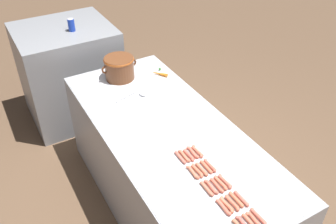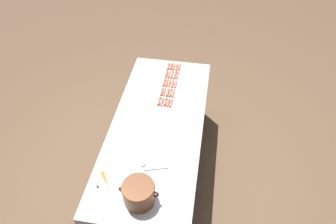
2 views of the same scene
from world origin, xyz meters
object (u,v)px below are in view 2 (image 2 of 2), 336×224
(hot_dog_18, at_px, (164,92))
(hot_dog_24, at_px, (159,101))
(hot_dog_0, at_px, (179,67))
(hot_dog_20, at_px, (168,66))
(hot_dog_10, at_px, (174,67))
(hot_dog_16, at_px, (169,75))
(hot_dog_17, at_px, (167,83))
(bean_pot, at_px, (139,192))
(hot_dog_13, at_px, (168,92))
(hot_dog_7, at_px, (173,84))
(hot_dog_2, at_px, (175,84))
(hot_dog_1, at_px, (177,75))
(hot_dog_11, at_px, (172,75))
(hot_dog_21, at_px, (166,74))
(hot_dog_6, at_px, (175,75))
(hot_dog_19, at_px, (162,102))
(hot_dog_22, at_px, (164,82))
(hot_dog_23, at_px, (162,92))
(hot_dog_9, at_px, (168,102))
(hot_dog_12, at_px, (170,83))
(hot_dog_3, at_px, (173,93))
(hot_dog_8, at_px, (170,93))
(hot_dog_15, at_px, (171,66))
(serving_spoon, at_px, (147,165))
(hot_dog_4, at_px, (171,103))
(carrot, at_px, (105,180))
(hot_dog_5, at_px, (177,67))
(hot_dog_14, at_px, (165,102))

(hot_dog_18, relative_size, hot_dog_24, 1.00)
(hot_dog_0, xyz_separation_m, hot_dog_20, (0.14, 0.01, 0.00))
(hot_dog_10, distance_m, hot_dog_16, 0.17)
(hot_dog_17, xyz_separation_m, bean_pot, (-0.02, 1.46, 0.10))
(hot_dog_16, relative_size, hot_dog_20, 1.00)
(hot_dog_13, bearing_deg, hot_dog_7, -102.30)
(hot_dog_2, bearing_deg, hot_dog_1, -88.69)
(hot_dog_7, bearing_deg, hot_dog_11, -77.45)
(hot_dog_0, xyz_separation_m, hot_dog_21, (0.13, 0.16, 0.00))
(hot_dog_6, bearing_deg, hot_dog_19, 81.51)
(hot_dog_22, relative_size, hot_dog_23, 1.00)
(hot_dog_9, distance_m, hot_dog_24, 0.10)
(hot_dog_12, distance_m, hot_dog_23, 0.17)
(hot_dog_3, distance_m, hot_dog_16, 0.32)
(hot_dog_6, relative_size, hot_dog_23, 1.00)
(hot_dog_8, distance_m, hot_dog_13, 0.03)
(hot_dog_3, height_order, hot_dog_6, same)
(hot_dog_15, bearing_deg, hot_dog_3, 101.66)
(hot_dog_8, height_order, hot_dog_21, same)
(hot_dog_10, relative_size, hot_dog_19, 1.00)
(hot_dog_1, bearing_deg, hot_dog_17, 58.51)
(hot_dog_3, distance_m, hot_dog_17, 0.19)
(hot_dog_15, distance_m, hot_dog_17, 0.31)
(hot_dog_6, height_order, bean_pot, bean_pot)
(hot_dog_10, bearing_deg, hot_dog_12, 90.08)
(hot_dog_18, bearing_deg, hot_dog_3, 178.51)
(hot_dog_12, distance_m, hot_dog_22, 0.06)
(hot_dog_22, distance_m, serving_spoon, 1.14)
(hot_dog_4, bearing_deg, hot_dog_11, -82.28)
(hot_dog_22, bearing_deg, carrot, 78.59)
(hot_dog_5, xyz_separation_m, hot_dog_7, (0.00, 0.31, 0.00))
(hot_dog_5, distance_m, hot_dog_18, 0.47)
(hot_dog_8, relative_size, hot_dog_14, 1.00)
(hot_dog_22, bearing_deg, hot_dog_12, -177.96)
(hot_dog_5, height_order, hot_dog_8, same)
(hot_dog_5, height_order, hot_dog_9, same)
(hot_dog_11, distance_m, hot_dog_19, 0.47)
(hot_dog_14, bearing_deg, hot_dog_21, -81.81)
(hot_dog_24, bearing_deg, hot_dog_2, -113.81)
(hot_dog_7, relative_size, hot_dog_15, 1.00)
(hot_dog_11, bearing_deg, hot_dog_15, -78.37)
(hot_dog_6, bearing_deg, hot_dog_24, 77.45)
(hot_dog_0, distance_m, hot_dog_13, 0.47)
(hot_dog_20, bearing_deg, hot_dog_1, 131.49)
(hot_dog_15, bearing_deg, carrot, 79.64)
(hot_dog_17, height_order, hot_dog_19, same)
(hot_dog_2, xyz_separation_m, hot_dog_13, (0.06, 0.15, 0.00))
(hot_dog_21, bearing_deg, hot_dog_1, 179.83)
(hot_dog_3, bearing_deg, hot_dog_6, -84.54)
(hot_dog_2, distance_m, hot_dog_10, 0.32)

